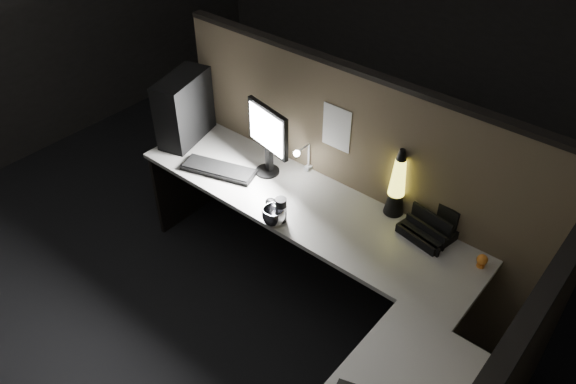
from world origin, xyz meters
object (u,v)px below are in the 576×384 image
Objects in this scene: keyboard at (219,170)px; pc_tower at (184,108)px; monitor at (268,134)px; lava_lamp at (397,187)px.

pc_tower is at bearing 144.83° from keyboard.
monitor is 0.43m from keyboard.
monitor is (0.71, 0.07, 0.05)m from pc_tower.
pc_tower reaches higher than lava_lamp.
lava_lamp is (0.84, 0.17, -0.10)m from monitor.
keyboard is at bearing -128.33° from monitor.
pc_tower is 1.56m from lava_lamp.
lava_lamp is at bearing 23.36° from monitor.
monitor reaches higher than keyboard.
pc_tower reaches higher than keyboard.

